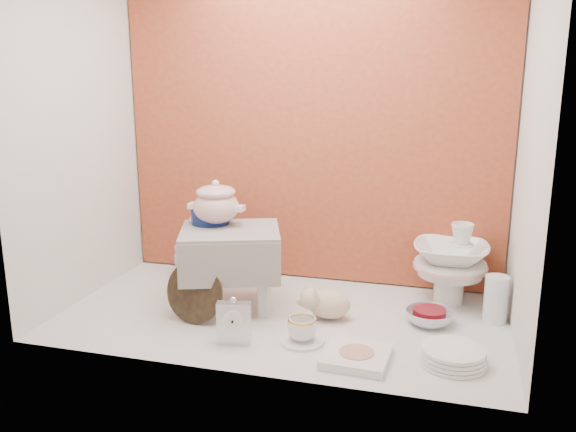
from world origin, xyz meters
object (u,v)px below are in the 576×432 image
Objects in this scene: mantel_clock at (234,320)px; step_stool at (231,269)px; crystal_bowl at (429,317)px; plush_pig at (329,304)px; dinner_plate_stack at (453,356)px; blue_white_vase at (196,253)px; gold_rim_teacup at (302,329)px; soup_tureen at (216,202)px; porcelain_tower at (450,263)px; floral_platter at (201,234)px.

step_stool is at bearing 100.37° from mantel_clock.
mantel_clock is 0.78m from crystal_bowl.
plush_pig is 0.96× the size of dinner_plate_stack.
dinner_plate_stack is 1.23× the size of crystal_bowl.
gold_rim_teacup is at bearing -40.83° from blue_white_vase.
porcelain_tower is at bearing 14.50° from soup_tureen.
soup_tureen is 1.06× the size of plush_pig.
soup_tureen is at bearing 179.50° from crystal_bowl.
mantel_clock is at bearing -56.27° from blue_white_vase.
step_stool is 1.71× the size of soup_tureen.
crystal_bowl is (-0.10, 0.32, -0.00)m from dinner_plate_stack.
soup_tureen is at bearing 107.60° from mantel_clock.
step_stool is 0.46m from gold_rim_teacup.
step_stool is 1.76× the size of dinner_plate_stack.
mantel_clock is 0.96× the size of crystal_bowl.
plush_pig reaches higher than crystal_bowl.
blue_white_vase reaches higher than dinner_plate_stack.
mantel_clock is 0.25m from gold_rim_teacup.
dinner_plate_stack is 0.59m from porcelain_tower.
dinner_plate_stack is (0.49, -0.26, -0.04)m from plush_pig.
porcelain_tower is at bearing 26.66° from plush_pig.
gold_rim_teacup is at bearing -133.05° from porcelain_tower.
plush_pig reaches higher than gold_rim_teacup.
gold_rim_teacup is at bearing -53.28° from step_stool.
blue_white_vase is 1.03× the size of plush_pig.
soup_tureen reaches higher than step_stool.
soup_tureen is 0.63m from plush_pig.
soup_tureen is 1.26× the size of crystal_bowl.
step_stool is 0.94m from porcelain_tower.
plush_pig is at bearing -20.83° from step_stool.
crystal_bowl is at bearing 106.79° from dinner_plate_stack.
gold_rim_teacup is 0.77m from porcelain_tower.
porcelain_tower is at bearing 46.95° from gold_rim_teacup.
blue_white_vase is (0.01, -0.07, -0.07)m from floral_platter.
floral_platter is 2.11× the size of mantel_clock.
plush_pig is 1.18× the size of crystal_bowl.
mantel_clock is 0.50× the size of porcelain_tower.
step_stool is at bearing 171.28° from plush_pig.
blue_white_vase is at bearing 178.13° from porcelain_tower.
blue_white_vase is at bearing 153.42° from dinner_plate_stack.
porcelain_tower reaches higher than crystal_bowl.
crystal_bowl is (1.13, -0.30, -0.08)m from blue_white_vase.
crystal_bowl is at bearing 0.48° from plush_pig.
dinner_plate_stack is at bearing -73.21° from crystal_bowl.
dinner_plate_stack is (0.92, -0.27, -0.14)m from step_stool.
blue_white_vase is at bearing -86.04° from floral_platter.
soup_tureen is at bearing 161.94° from dinner_plate_stack.
floral_platter is (-0.24, 0.36, -0.25)m from soup_tureen.
soup_tureen is 1.12m from dinner_plate_stack.
blue_white_vase is (-0.23, 0.29, -0.33)m from soup_tureen.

